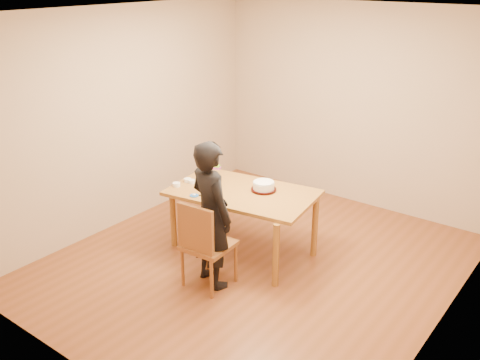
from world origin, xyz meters
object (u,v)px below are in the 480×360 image
Objects in this scene: dining_table at (243,193)px; dining_chair at (209,245)px; person at (211,215)px; cake at (264,186)px; cake_plate at (264,190)px.

dining_table is 3.52× the size of dining_chair.
person reaches higher than dining_chair.
dining_chair is (0.15, -0.78, -0.28)m from dining_table.
cake reaches higher than dining_chair.
cake_plate reaches higher than dining_chair.
dining_chair is 0.29× the size of person.
cake_plate reaches higher than dining_table.
dining_chair is 1.90× the size of cake.
cake_plate is at bearing 32.68° from dining_table.
dining_chair is 0.98m from cake_plate.
person is at bearing -91.78° from cake.
dining_chair is at bearing 106.18° from person.
person is (0.00, 0.05, 0.33)m from dining_chair.
dining_chair is at bearing -91.69° from cake.
cake reaches higher than dining_table.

